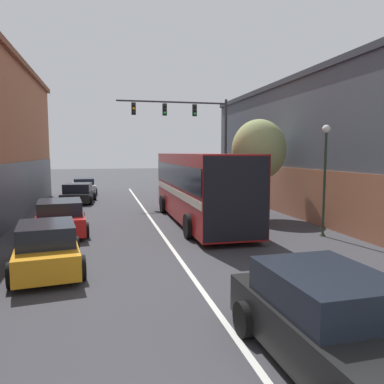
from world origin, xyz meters
TOP-DOWN VIEW (x-y plane):
  - lane_center_line at (0.00, 14.13)m, footprint 0.14×40.26m
  - building_right_storefront at (10.47, 16.02)m, footprint 6.26×26.82m
  - bus at (2.22, 16.18)m, footprint 2.87×10.72m
  - hatchback_foreground at (1.15, 3.60)m, footprint 2.20×4.35m
  - parked_car_left_near at (-4.05, 25.08)m, footprint 2.36×3.98m
  - parked_car_left_mid at (-3.99, 30.98)m, footprint 2.28×4.74m
  - parked_car_left_far at (-4.16, 15.07)m, footprint 2.49×4.42m
  - parked_car_left_distant at (-3.96, 9.80)m, footprint 2.31×4.02m
  - traffic_signal_gantry at (3.78, 24.24)m, footprint 7.73×0.36m
  - street_lamp at (6.38, 12.03)m, footprint 0.32×0.32m
  - street_tree_near at (5.61, 16.91)m, footprint 2.87×2.59m

SIDE VIEW (x-z plane):
  - lane_center_line at x=0.00m, z-range 0.00..0.01m
  - parked_car_left_mid at x=-3.99m, z-range -0.03..1.27m
  - parked_car_left_near at x=-4.05m, z-range -0.04..1.29m
  - parked_car_left_distant at x=-3.96m, z-range -0.04..1.39m
  - parked_car_left_far at x=-4.16m, z-range -0.03..1.39m
  - hatchback_foreground at x=1.15m, z-range -0.04..1.48m
  - bus at x=2.22m, z-range 0.21..3.57m
  - street_lamp at x=6.38m, z-range 0.40..4.92m
  - street_tree_near at x=5.61m, z-range 0.98..6.12m
  - building_right_storefront at x=10.47m, z-range 0.11..7.58m
  - traffic_signal_gantry at x=3.78m, z-range 1.71..8.86m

